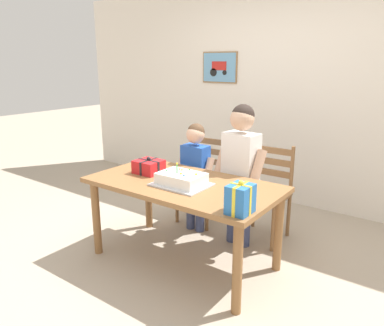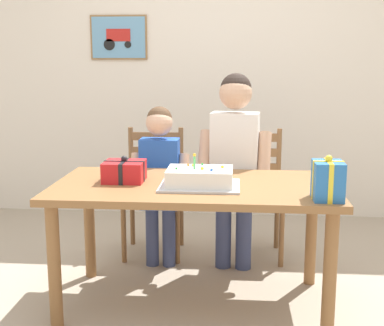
% 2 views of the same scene
% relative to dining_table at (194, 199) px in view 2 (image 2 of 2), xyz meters
% --- Properties ---
extents(ground_plane, '(20.00, 20.00, 0.00)m').
position_rel_dining_table_xyz_m(ground_plane, '(0.00, 0.00, -0.63)').
color(ground_plane, tan).
extents(back_wall, '(6.40, 0.11, 2.60)m').
position_rel_dining_table_xyz_m(back_wall, '(-0.00, 1.92, 0.67)').
color(back_wall, silver).
rests_on(back_wall, ground).
extents(dining_table, '(1.59, 0.85, 0.73)m').
position_rel_dining_table_xyz_m(dining_table, '(0.00, 0.00, 0.00)').
color(dining_table, olive).
rests_on(dining_table, ground).
extents(birthday_cake, '(0.44, 0.34, 0.19)m').
position_rel_dining_table_xyz_m(birthday_cake, '(0.04, -0.07, 0.14)').
color(birthday_cake, silver).
rests_on(birthday_cake, dining_table).
extents(gift_box_red_large, '(0.23, 0.22, 0.15)m').
position_rel_dining_table_xyz_m(gift_box_red_large, '(-0.41, 0.03, 0.15)').
color(gift_box_red_large, red).
rests_on(gift_box_red_large, dining_table).
extents(gift_box_beside_cake, '(0.15, 0.18, 0.23)m').
position_rel_dining_table_xyz_m(gift_box_beside_cake, '(0.69, -0.29, 0.19)').
color(gift_box_beside_cake, '#286BB7').
rests_on(gift_box_beside_cake, dining_table).
extents(chair_left, '(0.43, 0.43, 0.92)m').
position_rel_dining_table_xyz_m(chair_left, '(-0.37, 0.85, -0.17)').
color(chair_left, brown).
rests_on(chair_left, ground).
extents(chair_right, '(0.43, 0.43, 0.92)m').
position_rel_dining_table_xyz_m(chair_right, '(0.36, 0.85, -0.17)').
color(chair_right, brown).
rests_on(chair_right, ground).
extents(child_older, '(0.50, 0.30, 1.33)m').
position_rel_dining_table_xyz_m(child_older, '(0.22, 0.57, 0.18)').
color(child_older, '#38426B').
rests_on(child_older, ground).
extents(child_younger, '(0.40, 0.23, 1.11)m').
position_rel_dining_table_xyz_m(child_younger, '(-0.28, 0.57, 0.04)').
color(child_younger, '#38426B').
rests_on(child_younger, ground).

